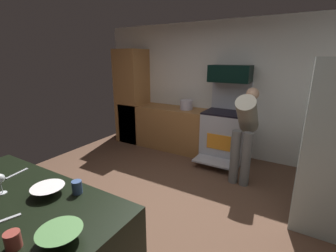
# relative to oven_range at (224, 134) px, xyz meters

# --- Properties ---
(ground_plane) EXTENTS (5.20, 4.80, 0.02)m
(ground_plane) POSITION_rel_oven_range_xyz_m (-0.33, -1.97, -0.52)
(ground_plane) COLOR brown
(wall_back) EXTENTS (5.20, 0.12, 2.60)m
(wall_back) POSITION_rel_oven_range_xyz_m (-0.33, 0.37, 0.79)
(wall_back) COLOR silver
(wall_back) RESTS_ON ground
(lower_cabinet_run) EXTENTS (2.40, 0.60, 0.90)m
(lower_cabinet_run) POSITION_rel_oven_range_xyz_m (-1.23, 0.01, -0.06)
(lower_cabinet_run) COLOR #9D6939
(lower_cabinet_run) RESTS_ON ground
(cabinet_column) EXTENTS (0.60, 0.60, 2.10)m
(cabinet_column) POSITION_rel_oven_range_xyz_m (-2.23, 0.01, 0.54)
(cabinet_column) COLOR #9D6939
(cabinet_column) RESTS_ON ground
(oven_range) EXTENTS (0.76, 1.00, 1.49)m
(oven_range) POSITION_rel_oven_range_xyz_m (0.00, 0.00, 0.00)
(oven_range) COLOR #B2B4BF
(oven_range) RESTS_ON ground
(microwave) EXTENTS (0.74, 0.38, 0.30)m
(microwave) POSITION_rel_oven_range_xyz_m (0.00, 0.09, 1.13)
(microwave) COLOR black
(microwave) RESTS_ON oven_range
(person_cook) EXTENTS (0.31, 0.67, 1.46)m
(person_cook) POSITION_rel_oven_range_xyz_m (0.51, -0.64, 0.37)
(person_cook) COLOR slate
(person_cook) RESTS_ON ground
(counter_island) EXTENTS (1.83, 0.80, 0.90)m
(counter_island) POSITION_rel_oven_range_xyz_m (-0.55, -3.47, -0.06)
(counter_island) COLOR black
(counter_island) RESTS_ON ground
(mixing_bowl_large) EXTENTS (0.25, 0.25, 0.07)m
(mixing_bowl_large) POSITION_rel_oven_range_xyz_m (-0.37, -3.32, 0.43)
(mixing_bowl_large) COLOR white
(mixing_bowl_large) RESTS_ON counter_island
(mixing_bowl_small) EXTENTS (0.26, 0.26, 0.07)m
(mixing_bowl_small) POSITION_rel_oven_range_xyz_m (0.14, -3.58, 0.43)
(mixing_bowl_small) COLOR #5B9250
(mixing_bowl_small) RESTS_ON counter_island
(wine_glass_near) EXTENTS (0.07, 0.07, 0.16)m
(wine_glass_near) POSITION_rel_oven_range_xyz_m (-0.69, -3.49, 0.51)
(wine_glass_near) COLOR silver
(wine_glass_near) RESTS_ON counter_island
(mug_coffee) EXTENTS (0.08, 0.08, 0.10)m
(mug_coffee) POSITION_rel_oven_range_xyz_m (-0.19, -3.19, 0.45)
(mug_coffee) COLOR #3C5687
(mug_coffee) RESTS_ON counter_island
(mug_tea) EXTENTS (0.09, 0.09, 0.10)m
(mug_tea) POSITION_rel_oven_range_xyz_m (-0.04, -3.74, 0.44)
(mug_tea) COLOR #9C3F35
(mug_tea) RESTS_ON counter_island
(knife_paring) EXTENTS (0.06, 0.21, 0.01)m
(knife_paring) POSITION_rel_oven_range_xyz_m (-0.93, -3.26, 0.40)
(knife_paring) COLOR #B7BABF
(knife_paring) RESTS_ON counter_island
(stock_pot) EXTENTS (0.26, 0.26, 0.19)m
(stock_pot) POSITION_rel_oven_range_xyz_m (-0.83, 0.01, 0.49)
(stock_pot) COLOR #BAB4C8
(stock_pot) RESTS_ON lower_cabinet_run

